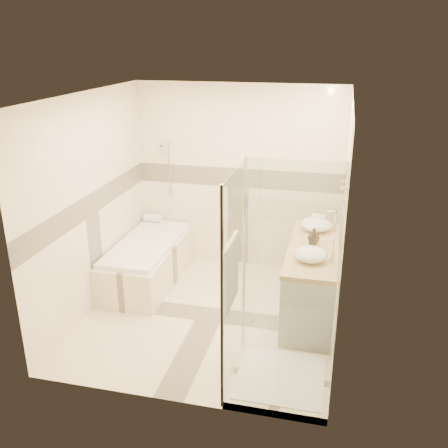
% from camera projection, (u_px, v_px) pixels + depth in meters
% --- Properties ---
extents(room, '(2.82, 3.02, 2.52)m').
position_uv_depth(room, '(215.00, 213.00, 5.38)').
color(room, beige).
rests_on(room, ground).
extents(bathtub, '(0.75, 1.70, 0.56)m').
position_uv_depth(bathtub, '(148.00, 259.00, 6.53)').
color(bathtub, beige).
rests_on(bathtub, ground).
extents(vanity, '(0.58, 1.62, 0.85)m').
position_uv_depth(vanity, '(312.00, 281.00, 5.70)').
color(vanity, white).
rests_on(vanity, ground).
extents(shower_enclosure, '(0.96, 0.93, 2.04)m').
position_uv_depth(shower_enclosure, '(271.00, 332.00, 4.58)').
color(shower_enclosure, beige).
rests_on(shower_enclosure, ground).
extents(vessel_sink_near, '(0.38, 0.38, 0.15)m').
position_uv_depth(vessel_sink_near, '(316.00, 224.00, 6.00)').
color(vessel_sink_near, white).
rests_on(vessel_sink_near, vanity).
extents(vessel_sink_far, '(0.35, 0.35, 0.14)m').
position_uv_depth(vessel_sink_far, '(311.00, 254.00, 5.19)').
color(vessel_sink_far, white).
rests_on(vessel_sink_far, vanity).
extents(faucet_near, '(0.11, 0.03, 0.27)m').
position_uv_depth(faucet_near, '(335.00, 219.00, 5.92)').
color(faucet_near, silver).
rests_on(faucet_near, vanity).
extents(faucet_far, '(0.11, 0.03, 0.26)m').
position_uv_depth(faucet_far, '(332.00, 249.00, 5.12)').
color(faucet_far, silver).
rests_on(faucet_far, vanity).
extents(amenity_bottle_a, '(0.09, 0.09, 0.17)m').
position_uv_depth(amenity_bottle_a, '(313.00, 238.00, 5.56)').
color(amenity_bottle_a, black).
rests_on(amenity_bottle_a, vanity).
extents(amenity_bottle_b, '(0.14, 0.14, 0.17)m').
position_uv_depth(amenity_bottle_b, '(314.00, 236.00, 5.63)').
color(amenity_bottle_b, black).
rests_on(amenity_bottle_b, vanity).
extents(folded_towels, '(0.21, 0.31, 0.09)m').
position_uv_depth(folded_towels, '(317.00, 221.00, 6.19)').
color(folded_towels, white).
rests_on(folded_towels, vanity).
extents(rolled_towel, '(0.24, 0.11, 0.11)m').
position_uv_depth(rolled_towel, '(153.00, 218.00, 7.11)').
color(rolled_towel, white).
rests_on(rolled_towel, bathtub).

